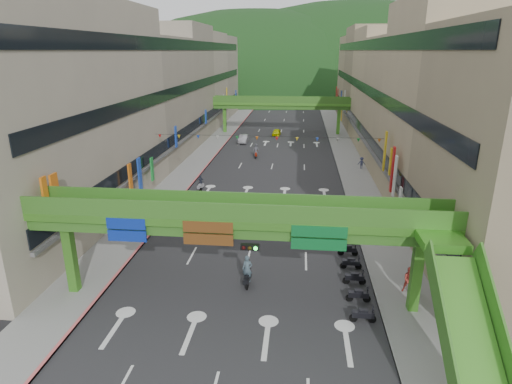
% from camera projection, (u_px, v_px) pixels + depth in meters
% --- Properties ---
extents(ground, '(320.00, 320.00, 0.00)m').
position_uv_depth(ground, '(220.00, 365.00, 22.10)').
color(ground, black).
rests_on(ground, ground).
extents(road_slab, '(18.00, 140.00, 0.02)m').
position_uv_depth(road_slab, '(276.00, 151.00, 69.30)').
color(road_slab, '#28282B').
rests_on(road_slab, ground).
extents(sidewalk_left, '(4.00, 140.00, 0.15)m').
position_uv_depth(sidewalk_left, '(210.00, 149.00, 70.35)').
color(sidewalk_left, gray).
rests_on(sidewalk_left, ground).
extents(sidewalk_right, '(4.00, 140.00, 0.15)m').
position_uv_depth(sidewalk_right, '(345.00, 152.00, 68.21)').
color(sidewalk_right, gray).
rests_on(sidewalk_right, ground).
extents(curb_left, '(0.20, 140.00, 0.18)m').
position_uv_depth(curb_left, '(221.00, 149.00, 70.16)').
color(curb_left, '#CC5959').
rests_on(curb_left, ground).
extents(curb_right, '(0.20, 140.00, 0.18)m').
position_uv_depth(curb_right, '(333.00, 151.00, 68.39)').
color(curb_right, gray).
rests_on(curb_right, ground).
extents(building_row_left, '(12.80, 95.00, 19.00)m').
position_uv_depth(building_row_left, '(159.00, 90.00, 68.16)').
color(building_row_left, '#9E937F').
rests_on(building_row_left, ground).
extents(building_row_right, '(12.80, 95.00, 19.00)m').
position_uv_depth(building_row_right, '(402.00, 92.00, 64.48)').
color(building_row_right, gray).
rests_on(building_row_right, ground).
extents(overpass_near, '(28.00, 12.27, 7.10)m').
position_uv_depth(overpass_near, '(250.00, 232.00, 25.45)').
color(overpass_near, '#4C9E2D').
rests_on(overpass_near, ground).
extents(overpass_far, '(28.00, 2.20, 7.10)m').
position_uv_depth(overpass_far, '(281.00, 106.00, 81.76)').
color(overpass_far, '#4C9E2D').
rests_on(overpass_far, ground).
extents(hill_left, '(168.00, 140.00, 112.00)m').
position_uv_depth(hill_left, '(255.00, 90.00, 174.60)').
color(hill_left, '#1C4419').
rests_on(hill_left, ground).
extents(hill_right, '(208.00, 176.00, 128.00)m').
position_uv_depth(hill_right, '(349.00, 87.00, 189.59)').
color(hill_right, '#1C4419').
rests_on(hill_right, ground).
extents(bunting_string, '(26.00, 0.36, 0.47)m').
position_uv_depth(bunting_string, '(267.00, 138.00, 48.54)').
color(bunting_string, black).
rests_on(bunting_string, ground).
extents(scooter_rider_near, '(0.73, 1.60, 2.23)m').
position_uv_depth(scooter_rider_near, '(247.00, 272.00, 29.27)').
color(scooter_rider_near, black).
rests_on(scooter_rider_near, ground).
extents(scooter_rider_mid, '(0.97, 1.59, 2.13)m').
position_uv_depth(scooter_rider_mid, '(227.00, 230.00, 35.92)').
color(scooter_rider_mid, black).
rests_on(scooter_rider_mid, ground).
extents(scooter_rider_left, '(0.94, 1.59, 1.87)m').
position_uv_depth(scooter_rider_left, '(201.00, 183.00, 49.26)').
color(scooter_rider_left, gray).
rests_on(scooter_rider_left, ground).
extents(scooter_rider_far, '(0.97, 1.60, 2.21)m').
position_uv_depth(scooter_rider_far, '(256.00, 151.00, 64.24)').
color(scooter_rider_far, maroon).
rests_on(scooter_rider_far, ground).
extents(parked_scooter_row, '(1.60, 11.55, 1.08)m').
position_uv_depth(parked_scooter_row, '(353.00, 270.00, 30.62)').
color(parked_scooter_row, black).
rests_on(parked_scooter_row, ground).
extents(car_silver, '(1.59, 4.24, 1.38)m').
position_uv_depth(car_silver, '(244.00, 139.00, 75.01)').
color(car_silver, '#A7A6AF').
rests_on(car_silver, ground).
extents(car_yellow, '(1.65, 3.67, 1.23)m').
position_uv_depth(car_yellow, '(276.00, 132.00, 81.39)').
color(car_yellow, '#D8DD04').
rests_on(car_yellow, ground).
extents(pedestrian_red, '(0.95, 0.78, 1.81)m').
position_uv_depth(pedestrian_red, '(409.00, 282.00, 28.27)').
color(pedestrian_red, '#A0352B').
rests_on(pedestrian_red, ground).
extents(pedestrian_dark, '(1.08, 0.90, 1.73)m').
position_uv_depth(pedestrian_dark, '(389.00, 216.00, 39.54)').
color(pedestrian_dark, '#21222A').
rests_on(pedestrian_dark, ground).
extents(pedestrian_blue, '(0.77, 0.53, 1.58)m').
position_uv_depth(pedestrian_blue, '(361.00, 164.00, 58.05)').
color(pedestrian_blue, '#2C3151').
rests_on(pedestrian_blue, ground).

